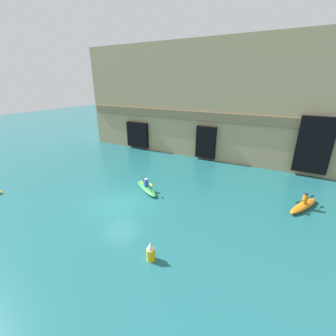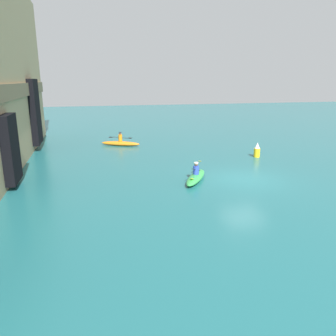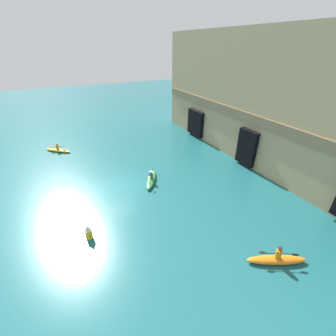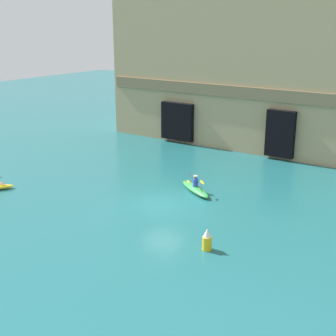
% 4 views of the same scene
% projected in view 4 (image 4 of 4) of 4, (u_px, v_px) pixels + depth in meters
% --- Properties ---
extents(ground_plane, '(120.00, 120.00, 0.00)m').
position_uv_depth(ground_plane, '(163.00, 204.00, 27.83)').
color(ground_plane, '#1E6066').
extents(cliff_bluff, '(35.49, 6.03, 12.84)m').
position_uv_depth(cliff_bluff, '(307.00, 75.00, 36.92)').
color(cliff_bluff, tan).
rests_on(cliff_bluff, ground).
extents(kayak_green, '(3.23, 2.40, 1.10)m').
position_uv_depth(kayak_green, '(195.00, 188.00, 29.79)').
color(kayak_green, green).
rests_on(kayak_green, ground).
extents(marker_buoy, '(0.46, 0.46, 1.11)m').
position_uv_depth(marker_buoy, '(207.00, 240.00, 22.13)').
color(marker_buoy, yellow).
rests_on(marker_buoy, ground).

